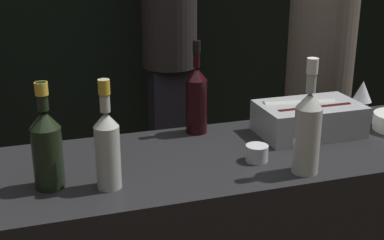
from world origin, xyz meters
name	(u,v)px	position (x,y,z in m)	size (l,w,h in m)	color
ice_bin_with_bottles	(308,117)	(0.46, 0.37, 1.04)	(0.36, 0.22, 0.12)	#9EA0A5
wine_glass	(362,93)	(0.71, 0.41, 1.09)	(0.07, 0.07, 0.16)	silver
candle_votive	(257,153)	(0.18, 0.20, 1.00)	(0.07, 0.07, 0.05)	silver
red_wine_bottle_black_foil	(196,98)	(0.08, 0.50, 1.11)	(0.08, 0.08, 0.34)	black
rose_wine_bottle	(107,145)	(-0.30, 0.16, 1.11)	(0.07, 0.07, 0.32)	#B2B7AD
white_wine_bottle	(308,128)	(0.29, 0.08, 1.12)	(0.08, 0.08, 0.36)	#B2B7AD
champagne_bottle	(47,146)	(-0.46, 0.21, 1.10)	(0.09, 0.09, 0.31)	black
person_blond_tee	(169,40)	(0.42, 2.09, 1.00)	(0.36, 0.36, 1.79)	black
person_grey_polo	(318,81)	(0.89, 1.02, 0.96)	(0.33, 0.33, 1.71)	black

